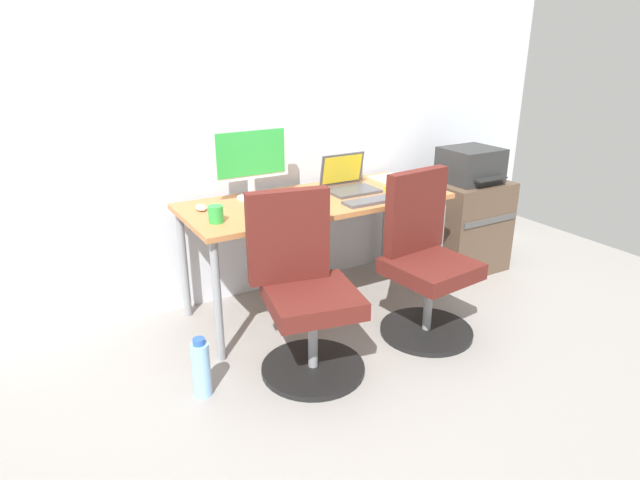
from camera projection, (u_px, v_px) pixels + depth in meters
name	position (u px, v px, depth m)	size (l,w,h in m)	color
ground_plane	(316.00, 305.00, 3.55)	(5.28, 5.28, 0.00)	gray
back_wall	(282.00, 94.00, 3.43)	(4.40, 0.04, 2.60)	silver
desk	(316.00, 209.00, 3.32)	(1.62, 0.68, 0.72)	#B77542
office_chair_left	(304.00, 294.00, 2.75)	(0.54, 0.54, 0.94)	black
office_chair_right	(425.00, 263.00, 3.12)	(0.54, 0.54, 0.94)	black
side_cabinet	(465.00, 225.00, 4.03)	(0.54, 0.47, 0.67)	brown
printer	(471.00, 165.00, 3.87)	(0.38, 0.40, 0.24)	#2D2D2D
water_bottle_on_floor	(201.00, 368.00, 2.62)	(0.09, 0.09, 0.31)	#8CBFF2
desktop_monitor	(250.00, 157.00, 3.21)	(0.48, 0.18, 0.43)	silver
open_laptop	(348.00, 182.00, 3.46)	(0.31, 0.27, 0.23)	#4C4C51
keyboard_by_monitor	(284.00, 216.00, 2.94)	(0.34, 0.12, 0.02)	#B7B7B7
keyboard_by_laptop	(371.00, 201.00, 3.21)	(0.34, 0.12, 0.02)	#515156
mouse_by_monitor	(290.00, 200.00, 3.21)	(0.06, 0.10, 0.03)	#B7B7B7
mouse_by_laptop	(201.00, 208.00, 3.07)	(0.06, 0.10, 0.03)	silver
coffee_mug	(216.00, 214.00, 2.86)	(0.08, 0.08, 0.09)	green
pen_cup	(357.00, 171.00, 3.74)	(0.07, 0.07, 0.10)	slate
phone_near_laptop	(303.00, 191.00, 3.44)	(0.07, 0.14, 0.01)	black
notebook	(404.00, 189.00, 3.45)	(0.21, 0.15, 0.03)	yellow
paper_pile	(394.00, 180.00, 3.71)	(0.21, 0.30, 0.01)	white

